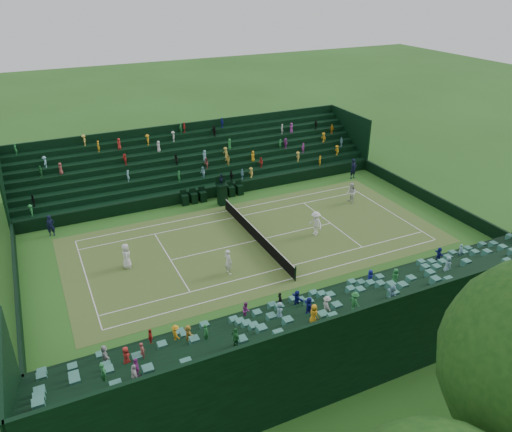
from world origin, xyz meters
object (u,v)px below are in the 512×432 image
Objects in this scene: tennis_net at (256,234)px; player_far_east at (316,223)px; umpire_chair at (222,192)px; player_near_west at (126,256)px; player_far_west at (351,193)px; player_near_east at (228,262)px.

player_far_east is (1.03, 4.36, 0.41)m from tennis_net.
umpire_chair is at bearing -165.54° from player_far_east.
player_near_west is (-0.37, -9.21, 0.35)m from tennis_net.
player_far_west is 0.93× the size of player_far_east.
tennis_net is 6.65× the size of player_far_west.
player_far_east is (1.39, 13.57, 0.06)m from player_near_west.
tennis_net is at bearing -62.67° from player_near_east.
umpire_chair reaches higher than player_far_east.
player_near_east is at bearing -58.71° from player_far_west.
player_near_west is 1.00× the size of player_far_west.
player_near_east reaches higher than player_far_west.
umpire_chair is 10.80m from player_far_west.
tennis_net is at bearing -82.02° from player_near_west.
umpire_chair is 1.54× the size of player_near_east.
player_far_east is (-2.14, 7.83, 0.06)m from player_near_east.
player_near_east is (3.54, 5.74, 0.01)m from player_near_west.
player_near_east reaches higher than tennis_net.
player_far_east is at bearing -49.45° from player_far_west.
umpire_chair is 8.93m from player_far_east.
umpire_chair is 11.35m from player_near_west.
umpire_chair is 1.55× the size of player_far_west.
player_near_west is 6.74m from player_near_east.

